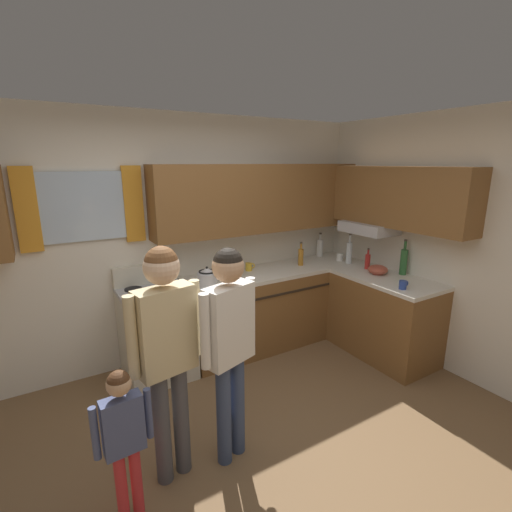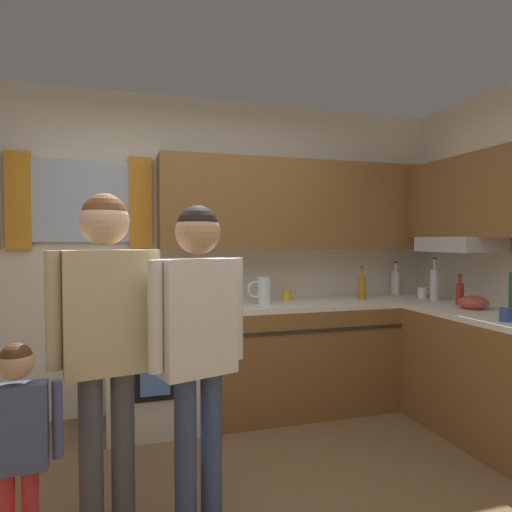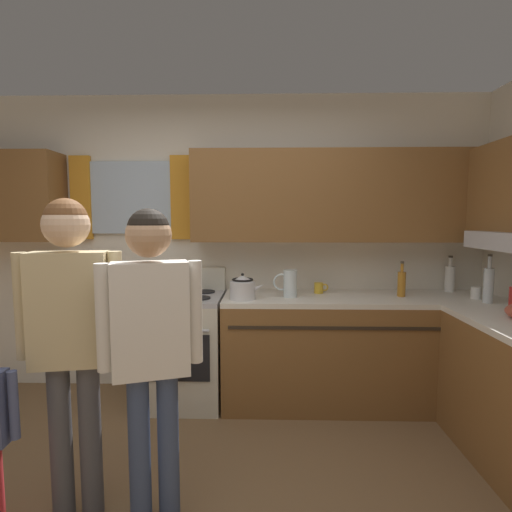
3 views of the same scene
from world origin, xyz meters
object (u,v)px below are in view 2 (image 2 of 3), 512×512
Objects in this scene: adult_holding_child at (106,325)px; small_child at (17,436)px; bottle_oil_amber at (362,287)px; bottle_tall_clear at (434,284)px; mug_ceramic_white at (423,293)px; mug_cobalt_blue at (506,315)px; water_pitcher at (263,290)px; mug_mustard_yellow at (287,295)px; stovetop_kettle at (221,296)px; adult_in_plaid at (198,329)px; bottle_sauce_red at (460,293)px; bottle_milk_white at (396,282)px; mixing_bowl at (473,303)px; stove_oven at (152,365)px.

adult_holding_child reaches higher than small_child.
bottle_oil_amber reaches higher than small_child.
mug_ceramic_white is (-0.00, 0.15, -0.09)m from bottle_tall_clear.
mug_cobalt_blue is 0.52× the size of water_pitcher.
water_pitcher is (-0.26, -0.17, 0.07)m from mug_mustard_yellow.
stovetop_kettle is at bearing 146.57° from mug_cobalt_blue.
small_child is at bearing -169.56° from adult_in_plaid.
mug_cobalt_blue is 2.76m from small_child.
bottle_sauce_red is 0.16× the size of adult_in_plaid.
adult_holding_child is at bearing -149.30° from bottle_milk_white.
mug_ceramic_white is 0.08× the size of adult_in_plaid.
stovetop_kettle is 1.39m from adult_holding_child.
bottle_tall_clear is 0.23× the size of adult_in_plaid.
mug_mustard_yellow is 0.07× the size of adult_holding_child.
bottle_oil_amber is 1.32× the size of mixing_bowl.
mug_ceramic_white is 0.46× the size of stovetop_kettle.
bottle_milk_white reaches higher than mixing_bowl.
adult_holding_child reaches higher than adult_in_plaid.
stovetop_kettle is 0.27× the size of small_child.
bottle_sauce_red is at bearing -28.00° from mug_mustard_yellow.
mixing_bowl is (0.18, 0.48, 0.00)m from mug_cobalt_blue.
bottle_milk_white is 2.60× the size of mug_mustard_yellow.
water_pitcher is at bearing 47.31° from adult_holding_child.
adult_holding_child is (-2.63, -1.21, 0.08)m from mug_ceramic_white.
mug_cobalt_blue is 2.40m from adult_holding_child.
stovetop_kettle is at bearing 73.00° from adult_in_plaid.
stovetop_kettle is 1.26m from adult_in_plaid.
stove_oven reaches higher than mug_ceramic_white.
mug_mustard_yellow is at bearing -174.98° from bottle_milk_white.
adult_holding_child is at bearing -135.02° from mug_mustard_yellow.
bottle_sauce_red is at bearing 17.94° from small_child.
mug_ceramic_white is 0.58× the size of mixing_bowl.
water_pitcher is at bearing 15.18° from stovetop_kettle.
mug_cobalt_blue is (0.33, -1.21, -0.07)m from bottle_oil_amber.
stove_oven reaches higher than mug_cobalt_blue.
mixing_bowl is (-0.05, -0.65, -0.00)m from mug_ceramic_white.
bottle_sauce_red is 3.15m from small_child.
bottle_tall_clear is 3.25m from small_child.
bottle_milk_white is 0.32m from mug_ceramic_white.
bottle_tall_clear is (0.08, -0.45, 0.02)m from bottle_milk_white.
bottle_sauce_red is 0.22m from mixing_bowl.
small_child is (-2.89, -1.71, -0.39)m from bottle_milk_white.
adult_in_plaid is (-1.98, -0.14, 0.05)m from mug_cobalt_blue.
mug_ceramic_white reaches higher than mug_mustard_yellow.
mixing_bowl is 2.64m from adult_holding_child.
bottle_oil_amber is 2.44m from adult_holding_child.
adult_in_plaid is at bearing -7.33° from adult_holding_child.
bottle_oil_amber reaches higher than stove_oven.
mug_mustard_yellow is 2.40m from small_child.
mixing_bowl is 3.03m from small_child.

